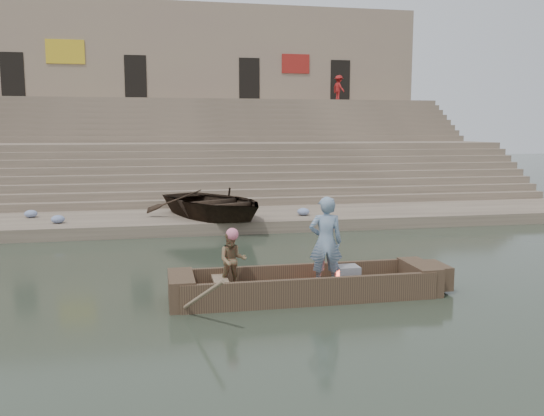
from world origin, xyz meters
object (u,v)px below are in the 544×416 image
object	(u,v)px
main_rowboat	(305,292)
standing_man	(326,242)
rowing_man	(232,260)
television	(347,275)
beached_rowboat	(214,203)
pedestrian	(339,88)

from	to	relation	value
main_rowboat	standing_man	distance (m)	1.13
rowing_man	standing_man	bearing A→B (deg)	-3.40
rowing_man	television	bearing A→B (deg)	-0.73
main_rowboat	standing_man	xyz separation A→B (m)	(0.41, -0.06, 1.06)
standing_man	beached_rowboat	bearing A→B (deg)	-70.31
rowing_man	beached_rowboat	world-z (taller)	beached_rowboat
standing_man	beached_rowboat	xyz separation A→B (m)	(-1.44, 8.60, -0.25)
standing_man	rowing_man	size ratio (longest dim) A/B	1.58
television	beached_rowboat	xyz separation A→B (m)	(-1.94, 8.54, 0.50)
standing_man	beached_rowboat	world-z (taller)	standing_man
standing_man	main_rowboat	bearing A→B (deg)	2.40
beached_rowboat	pedestrian	distance (m)	17.96
main_rowboat	rowing_man	xyz separation A→B (m)	(-1.50, 0.16, 0.71)
main_rowboat	beached_rowboat	xyz separation A→B (m)	(-1.03, 8.54, 0.81)
television	pedestrian	world-z (taller)	pedestrian
rowing_man	pedestrian	distance (m)	25.44
rowing_man	pedestrian	size ratio (longest dim) A/B	0.78
main_rowboat	pedestrian	size ratio (longest dim) A/B	3.25
pedestrian	beached_rowboat	bearing A→B (deg)	130.17
rowing_man	pedestrian	bearing A→B (deg)	70.41
rowing_man	beached_rowboat	size ratio (longest dim) A/B	0.24
rowing_man	television	world-z (taller)	rowing_man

